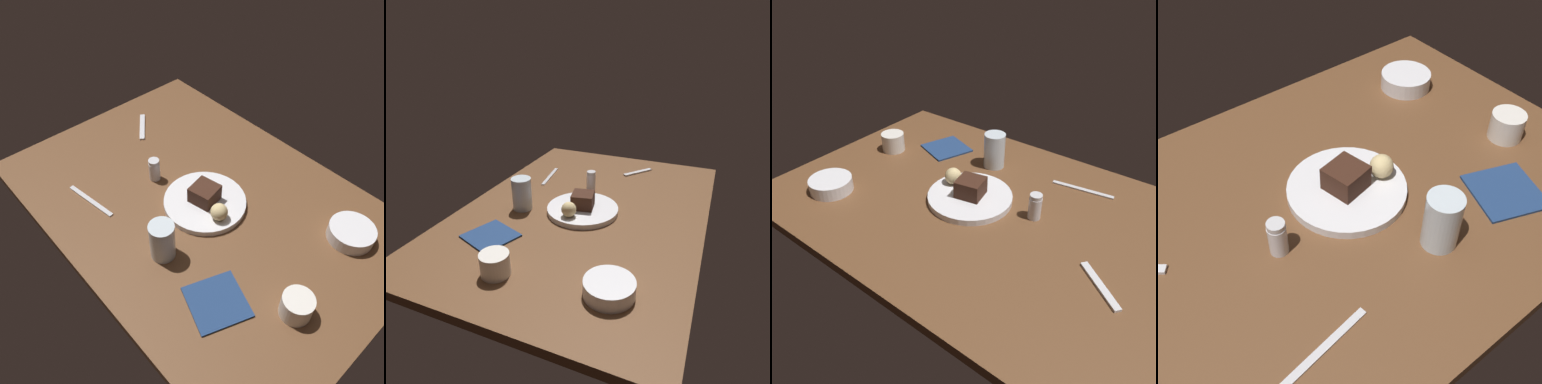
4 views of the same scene
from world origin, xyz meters
The scene contains 11 objects.
dining_table centered at (0.00, 0.00, 1.50)cm, with size 120.00×84.00×3.00cm, color brown.
dessert_plate centered at (-2.12, 0.01, 3.97)cm, with size 25.38×25.38×1.95cm, color silver.
chocolate_cake_slice centered at (-1.91, -0.01, 7.63)cm, with size 7.59×7.53×5.37cm, color #381E14.
bread_roll centered at (-10.03, 1.84, 7.53)cm, with size 5.16×5.16×5.16cm, color #DBC184.
salt_shaker centered at (17.35, 4.18, 6.85)cm, with size 3.68×3.68×7.80cm.
water_glass centered at (-7.94, 21.25, 8.92)cm, with size 7.08×7.08×11.85cm, color silver.
side_bowl centered at (-39.35, -22.09, 5.07)cm, with size 13.12×13.12×4.15cm, color silver.
coffee_cup centered at (-43.41, 8.34, 6.25)cm, with size 8.04×8.04×6.51cm, color silver.
dessert_spoon centered at (42.17, -9.27, 3.35)cm, with size 15.00×1.80×0.70cm, color silver.
butter_knife centered at (22.55, 25.61, 3.25)cm, with size 19.00×1.40×0.50cm, color silver.
folded_napkin centered at (-28.61, 20.70, 3.30)cm, with size 14.04×14.25×0.60cm, color navy.
Camera 2 is at (-103.84, -40.82, 62.55)cm, focal length 32.43 mm.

